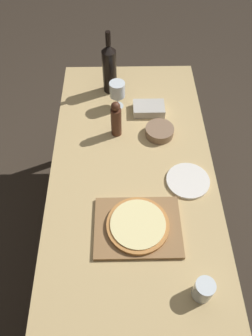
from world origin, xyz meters
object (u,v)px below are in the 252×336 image
pepper_mill (116,120)px  small_bowl (160,131)px  wine_glass (117,90)px  pizza (138,225)px  wine_bottle (109,68)px

pepper_mill → small_bowl: 0.24m
small_bowl → wine_glass: bearing=134.6°
pizza → small_bowl: (0.14, 0.54, -0.01)m
pepper_mill → pizza: bearing=-80.8°
wine_glass → pizza: bearing=-83.7°
pizza → wine_glass: wine_glass is taller
wine_bottle → wine_glass: size_ratio=2.28×
pepper_mill → wine_glass: pepper_mill is taller
wine_bottle → pepper_mill: size_ratio=1.74×
pizza → wine_bottle: wine_bottle is taller
pizza → small_bowl: small_bowl is taller
pizza → wine_glass: bearing=96.3°
pizza → wine_glass: 0.78m
wine_bottle → small_bowl: size_ratio=2.49×
wine_bottle → wine_glass: bearing=-73.6°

